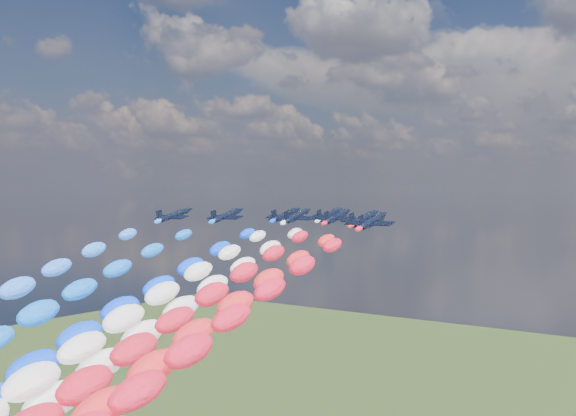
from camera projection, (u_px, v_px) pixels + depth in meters
The scene contains 13 objects.
jet_0 at pixel (174, 215), 177.09m from camera, with size 9.41×12.62×2.78m, color black, non-canonical shape.
jet_1 at pixel (226, 215), 175.32m from camera, with size 9.41×12.62×2.78m, color black, non-canonical shape.
jet_2 at pixel (285, 215), 179.48m from camera, with size 9.41×12.62×2.78m, color black, non-canonical shape.
trail_2 at pixel (58, 366), 126.21m from camera, with size 7.17×130.11×53.36m, color #0A3DFF, non-canonical shape.
jet_3 at pixel (297, 216), 170.12m from camera, with size 9.41×12.62×2.78m, color black, non-canonical shape.
trail_3 at pixel (56, 381), 116.86m from camera, with size 7.17×130.11×53.36m, color white, non-canonical shape.
jet_4 at pixel (329, 215), 180.63m from camera, with size 9.41×12.62×2.78m, color black, non-canonical shape.
trail_4 at pixel (122, 365), 127.37m from camera, with size 7.17×130.11×53.36m, color white, non-canonical shape.
jet_5 at pixel (337, 217), 168.42m from camera, with size 9.41×12.62×2.78m, color black, non-canonical shape.
trail_5 at pixel (111, 383), 115.16m from camera, with size 7.17×130.11×53.36m, color red, non-canonical shape.
jet_6 at pixel (364, 219), 156.62m from camera, with size 9.41×12.62×2.78m, color black, non-canonical shape.
trail_6 at pixel (126, 406), 103.35m from camera, with size 7.17×130.11×53.36m, color red, non-canonical shape.
jet_7 at pixel (372, 221), 144.39m from camera, with size 9.41×12.62×2.78m, color black, non-canonical shape.
Camera 1 is at (98.27, -131.02, 103.97)m, focal length 45.58 mm.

